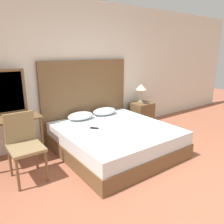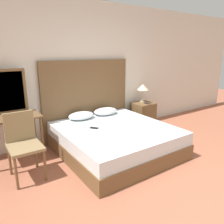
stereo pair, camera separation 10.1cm
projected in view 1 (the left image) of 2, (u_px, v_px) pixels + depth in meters
name	position (u px, v px, depth m)	size (l,w,h in m)	color
ground_plane	(187.00, 196.00, 2.74)	(16.00, 16.00, 0.00)	#9E5B42
wall_back	(83.00, 72.00, 4.40)	(10.00, 0.06, 2.70)	silver
bed	(115.00, 140.00, 3.88)	(1.83, 1.93, 0.47)	brown
headboard	(87.00, 99.00, 4.50)	(1.92, 0.05, 1.58)	brown
pillow_left	(81.00, 116.00, 4.22)	(0.52, 0.34, 0.14)	silver
pillow_right	(105.00, 111.00, 4.53)	(0.52, 0.34, 0.14)	silver
phone_on_bed	(94.00, 128.00, 3.74)	(0.14, 0.16, 0.01)	black
nightstand	(141.00, 115.00, 5.15)	(0.46, 0.42, 0.59)	brown
table_lamp	(141.00, 87.00, 5.07)	(0.26, 0.26, 0.43)	tan
phone_on_nightstand	(146.00, 103.00, 5.01)	(0.11, 0.16, 0.01)	black
vanity_desk	(13.00, 126.00, 3.43)	(0.81, 0.51, 0.76)	brown
vanity_mirror	(6.00, 92.00, 3.47)	(0.60, 0.03, 0.72)	brown
chair	(24.00, 142.00, 3.03)	(0.43, 0.50, 0.93)	olive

